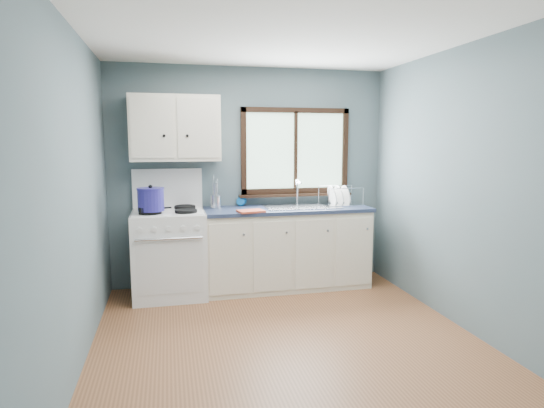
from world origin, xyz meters
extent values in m
cube|color=brown|center=(0.00, 0.00, -0.01)|extent=(3.20, 3.60, 0.02)
cube|color=white|center=(0.00, 0.00, 2.51)|extent=(3.20, 3.60, 0.02)
cube|color=slate|center=(0.00, 1.81, 1.25)|extent=(3.20, 0.02, 2.50)
cube|color=slate|center=(0.00, -1.81, 1.25)|extent=(3.20, 0.02, 2.50)
cube|color=slate|center=(-1.61, 0.00, 1.25)|extent=(0.02, 3.60, 2.50)
cube|color=slate|center=(1.61, 0.00, 1.25)|extent=(0.02, 3.60, 2.50)
cube|color=white|center=(-0.95, 1.47, 0.46)|extent=(0.76, 0.65, 0.92)
cube|color=white|center=(-0.95, 1.77, 1.14)|extent=(0.76, 0.05, 0.44)
cube|color=silver|center=(-0.95, 1.47, 0.93)|extent=(0.72, 0.59, 0.01)
cylinder|color=black|center=(-1.13, 1.32, 0.95)|extent=(0.23, 0.23, 0.03)
cylinder|color=black|center=(-0.77, 1.32, 0.95)|extent=(0.23, 0.23, 0.03)
cylinder|color=black|center=(-1.13, 1.61, 0.95)|extent=(0.23, 0.23, 0.03)
cylinder|color=black|center=(-0.77, 1.61, 0.95)|extent=(0.23, 0.23, 0.03)
cylinder|color=silver|center=(-0.95, 1.12, 0.70)|extent=(0.66, 0.02, 0.02)
cube|color=silver|center=(-0.95, 1.14, 0.40)|extent=(0.66, 0.01, 0.55)
cube|color=#EFE5CA|center=(0.36, 1.49, 0.44)|extent=(1.85, 0.60, 0.88)
cube|color=black|center=(0.36, 1.51, 0.04)|extent=(1.85, 0.54, 0.08)
cube|color=#1D273F|center=(0.36, 1.49, 0.90)|extent=(1.89, 0.64, 0.04)
cube|color=silver|center=(0.54, 1.49, 0.92)|extent=(0.84, 0.46, 0.01)
cube|color=silver|center=(0.34, 1.49, 0.85)|extent=(0.36, 0.40, 0.14)
cube|color=silver|center=(0.74, 1.49, 0.85)|extent=(0.36, 0.40, 0.14)
cylinder|color=silver|center=(0.54, 1.69, 1.06)|extent=(0.02, 0.02, 0.28)
cylinder|color=silver|center=(0.54, 1.62, 1.19)|extent=(0.02, 0.16, 0.02)
sphere|color=silver|center=(0.54, 1.69, 1.20)|extent=(0.04, 0.04, 0.04)
cube|color=#9EC6A8|center=(0.54, 1.79, 1.55)|extent=(1.22, 0.01, 0.92)
cube|color=black|center=(0.54, 1.77, 2.02)|extent=(1.30, 0.05, 0.06)
cube|color=black|center=(0.54, 1.77, 1.08)|extent=(1.30, 0.05, 0.06)
cube|color=black|center=(-0.08, 1.77, 1.55)|extent=(0.06, 0.05, 1.00)
cube|color=black|center=(1.16, 1.77, 1.55)|extent=(0.06, 0.05, 1.00)
cube|color=black|center=(0.54, 1.77, 1.55)|extent=(0.03, 0.05, 0.92)
cube|color=black|center=(0.54, 1.74, 1.03)|extent=(1.36, 0.10, 0.03)
cube|color=#EFE5CA|center=(-0.85, 1.63, 1.80)|extent=(0.95, 0.32, 0.70)
cube|color=#EFE5CA|center=(-1.09, 1.46, 1.80)|extent=(0.44, 0.01, 0.62)
cube|color=#EFE5CA|center=(-0.61, 1.46, 1.80)|extent=(0.44, 0.01, 0.62)
sphere|color=black|center=(-0.97, 1.45, 1.72)|extent=(0.03, 0.03, 0.03)
sphere|color=black|center=(-0.73, 1.45, 1.72)|extent=(0.03, 0.03, 0.03)
cylinder|color=black|center=(-1.14, 1.30, 0.98)|extent=(0.27, 0.27, 0.04)
cube|color=black|center=(-0.98, 1.34, 0.98)|extent=(0.13, 0.05, 0.01)
cylinder|color=navy|center=(-1.12, 1.32, 1.07)|extent=(0.33, 0.33, 0.22)
cylinder|color=navy|center=(-1.12, 1.32, 1.19)|extent=(0.35, 0.35, 0.02)
sphere|color=black|center=(-1.12, 1.32, 1.21)|extent=(0.05, 0.05, 0.04)
cylinder|color=silver|center=(-0.43, 1.62, 0.99)|extent=(0.12, 0.12, 0.15)
cylinder|color=silver|center=(-0.41, 1.63, 1.14)|extent=(0.01, 0.01, 0.21)
cylinder|color=silver|center=(-0.45, 1.64, 1.16)|extent=(0.01, 0.01, 0.25)
cylinder|color=silver|center=(-0.43, 1.60, 1.13)|extent=(0.01, 0.01, 0.20)
cylinder|color=silver|center=(-0.43, 1.66, 1.06)|extent=(0.07, 0.07, 0.27)
imported|color=#0E63B1|center=(-0.14, 1.71, 1.05)|extent=(0.14, 0.14, 0.27)
cube|color=#C84B30|center=(-0.10, 1.26, 0.93)|extent=(0.30, 0.24, 0.02)
cube|color=silver|center=(1.02, 1.54, 0.93)|extent=(0.46, 0.36, 0.02)
cylinder|color=silver|center=(0.81, 1.37, 1.03)|extent=(0.01, 0.01, 0.21)
cylinder|color=silver|center=(1.24, 1.39, 1.03)|extent=(0.01, 0.01, 0.21)
cylinder|color=silver|center=(0.80, 1.69, 1.03)|extent=(0.01, 0.01, 0.21)
cylinder|color=silver|center=(1.23, 1.71, 1.03)|extent=(0.01, 0.01, 0.21)
cylinder|color=silver|center=(1.03, 1.38, 1.13)|extent=(0.43, 0.02, 0.01)
cylinder|color=silver|center=(1.01, 1.70, 1.13)|extent=(0.43, 0.02, 0.01)
cylinder|color=white|center=(0.91, 1.54, 1.04)|extent=(0.07, 0.24, 0.23)
cylinder|color=white|center=(1.00, 1.54, 1.04)|extent=(0.07, 0.24, 0.23)
cylinder|color=white|center=(1.08, 1.54, 1.04)|extent=(0.07, 0.24, 0.23)
camera|label=1|loc=(-0.94, -3.42, 1.67)|focal=30.00mm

